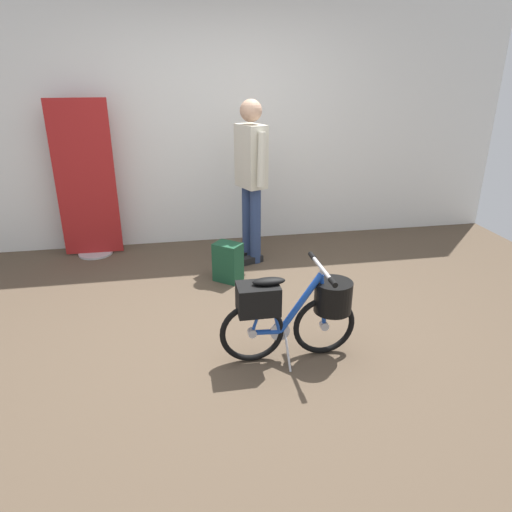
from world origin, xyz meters
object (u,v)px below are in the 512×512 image
object	(u,v)px
floor_banner_stand	(87,189)
backpack_on_floor	(228,262)
folding_bike_foreground	(296,309)
visitor_near_wall	(251,173)

from	to	relation	value
floor_banner_stand	backpack_on_floor	size ratio (longest dim) A/B	4.33
folding_bike_foreground	backpack_on_floor	size ratio (longest dim) A/B	2.55
floor_banner_stand	backpack_on_floor	xyz separation A→B (m)	(1.35, -0.93, -0.54)
visitor_near_wall	backpack_on_floor	bearing A→B (deg)	-122.64
floor_banner_stand	folding_bike_foreground	distance (m)	2.83
visitor_near_wall	folding_bike_foreground	bearing A→B (deg)	-90.10
folding_bike_foreground	floor_banner_stand	bearing A→B (deg)	126.03
floor_banner_stand	folding_bike_foreground	bearing A→B (deg)	-53.97
visitor_near_wall	backpack_on_floor	world-z (taller)	visitor_near_wall
backpack_on_floor	folding_bike_foreground	bearing A→B (deg)	-77.45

